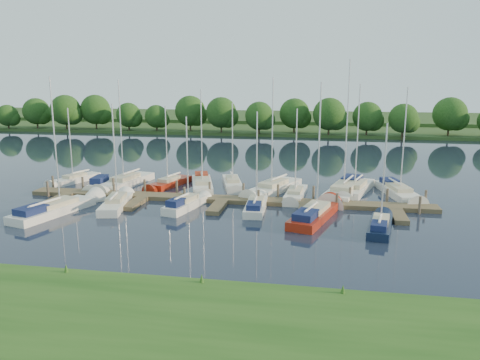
% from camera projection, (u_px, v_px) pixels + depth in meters
% --- Properties ---
extents(ground, '(260.00, 260.00, 0.00)m').
position_uv_depth(ground, '(204.00, 226.00, 38.10)').
color(ground, black).
rests_on(ground, ground).
extents(near_bank, '(90.00, 10.00, 0.50)m').
position_uv_depth(near_bank, '(122.00, 322.00, 22.64)').
color(near_bank, '#1E4914').
rests_on(near_bank, ground).
extents(dock, '(40.00, 6.00, 0.40)m').
position_uv_depth(dock, '(222.00, 201.00, 45.08)').
color(dock, '#493C29').
rests_on(dock, ground).
extents(mooring_pilings, '(38.24, 2.84, 2.00)m').
position_uv_depth(mooring_pilings, '(225.00, 194.00, 46.08)').
color(mooring_pilings, '#473D33').
rests_on(mooring_pilings, ground).
extents(far_shore, '(180.00, 30.00, 0.60)m').
position_uv_depth(far_shore, '(282.00, 128.00, 110.21)').
color(far_shore, '#223D17').
rests_on(far_shore, ground).
extents(distant_hill, '(220.00, 40.00, 1.40)m').
position_uv_depth(distant_hill, '(290.00, 118.00, 134.18)').
color(distant_hill, '#375525').
rests_on(distant_hill, ground).
extents(treeline, '(146.49, 9.55, 8.30)m').
position_uv_depth(treeline, '(286.00, 116.00, 97.00)').
color(treeline, '#38281C').
rests_on(treeline, ground).
extents(sailboat_n_0, '(3.52, 6.92, 8.88)m').
position_uv_depth(sailboat_n_0, '(75.00, 180.00, 54.17)').
color(sailboat_n_0, silver).
rests_on(sailboat_n_0, ground).
extents(motorboat, '(1.97, 5.52, 1.58)m').
position_uv_depth(motorboat, '(99.00, 185.00, 51.27)').
color(motorboat, silver).
rests_on(motorboat, ground).
extents(sailboat_n_2, '(3.60, 9.59, 12.11)m').
position_uv_depth(sailboat_n_2, '(125.00, 184.00, 52.22)').
color(sailboat_n_2, silver).
rests_on(sailboat_n_2, ground).
extents(sailboat_n_3, '(3.37, 7.24, 9.27)m').
position_uv_depth(sailboat_n_3, '(169.00, 184.00, 52.06)').
color(sailboat_n_3, maroon).
rests_on(sailboat_n_3, ground).
extents(sailboat_n_4, '(4.07, 8.74, 11.09)m').
position_uv_depth(sailboat_n_4, '(202.00, 185.00, 51.09)').
color(sailboat_n_4, silver).
rests_on(sailboat_n_4, ground).
extents(sailboat_n_5, '(3.43, 7.54, 9.61)m').
position_uv_depth(sailboat_n_5, '(232.00, 184.00, 52.00)').
color(sailboat_n_5, silver).
rests_on(sailboat_n_5, ground).
extents(sailboat_n_6, '(5.35, 9.61, 12.36)m').
position_uv_depth(sailboat_n_6, '(273.00, 190.00, 49.45)').
color(sailboat_n_6, silver).
rests_on(sailboat_n_6, ground).
extents(sailboat_n_7, '(2.15, 7.32, 9.25)m').
position_uv_depth(sailboat_n_7, '(295.00, 195.00, 47.18)').
color(sailboat_n_7, silver).
rests_on(sailboat_n_7, ground).
extents(sailboat_n_8, '(5.18, 11.29, 14.14)m').
position_uv_depth(sailboat_n_8, '(345.00, 192.00, 48.24)').
color(sailboat_n_8, silver).
rests_on(sailboat_n_8, ground).
extents(sailboat_n_9, '(4.37, 9.19, 11.73)m').
position_uv_depth(sailboat_n_9, '(355.00, 190.00, 49.00)').
color(sailboat_n_9, silver).
rests_on(sailboat_n_9, ground).
extents(sailboat_n_10, '(3.84, 9.10, 11.40)m').
position_uv_depth(sailboat_n_10, '(398.00, 193.00, 47.97)').
color(sailboat_n_10, silver).
rests_on(sailboat_n_10, ground).
extents(sailboat_s_0, '(4.39, 9.88, 12.37)m').
position_uv_depth(sailboat_s_0, '(57.00, 209.00, 41.76)').
color(sailboat_s_0, silver).
rests_on(sailboat_s_0, ground).
extents(sailboat_s_1, '(3.06, 7.81, 9.99)m').
position_uv_depth(sailboat_s_1, '(117.00, 204.00, 43.74)').
color(sailboat_s_1, silver).
rests_on(sailboat_s_1, ground).
extents(sailboat_s_2, '(2.94, 6.79, 8.88)m').
position_uv_depth(sailboat_s_2, '(186.00, 205.00, 43.16)').
color(sailboat_s_2, silver).
rests_on(sailboat_s_2, ground).
extents(sailboat_s_3, '(1.97, 7.24, 9.27)m').
position_uv_depth(sailboat_s_3, '(256.00, 206.00, 42.85)').
color(sailboat_s_3, silver).
rests_on(sailboat_s_3, ground).
extents(sailboat_s_4, '(4.37, 9.47, 11.95)m').
position_uv_depth(sailboat_s_4, '(315.00, 215.00, 40.07)').
color(sailboat_s_4, maroon).
rests_on(sailboat_s_4, ground).
extents(sailboat_s_5, '(2.63, 6.88, 8.79)m').
position_uv_depth(sailboat_s_5, '(380.00, 226.00, 37.07)').
color(sailboat_s_5, black).
rests_on(sailboat_s_5, ground).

